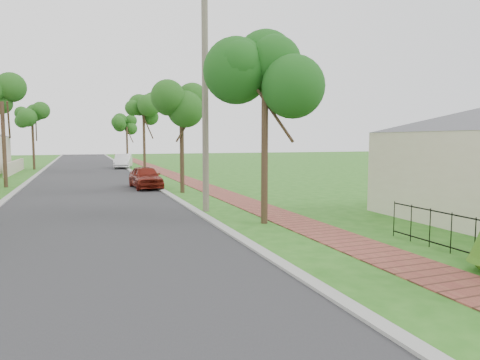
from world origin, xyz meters
TOP-DOWN VIEW (x-y plane):
  - ground at (0.00, 0.00)m, footprint 160.00×160.00m
  - road at (-3.00, 20.00)m, footprint 7.00×120.00m
  - kerb_right at (0.65, 20.00)m, footprint 0.30×120.00m
  - kerb_left at (-6.65, 20.00)m, footprint 0.30×120.00m
  - sidewalk at (3.25, 20.00)m, footprint 1.50×120.00m
  - street_trees at (-2.87, 26.84)m, footprint 10.70×37.65m
  - parked_car_red at (-0.01, 18.65)m, footprint 1.69×3.77m
  - parked_car_white at (0.40, 36.85)m, footprint 2.16×4.31m
  - near_tree at (2.20, 7.00)m, footprint 2.27×2.27m
  - utility_pole at (1.07, 10.00)m, footprint 1.20×0.24m

SIDE VIEW (x-z plane):
  - ground at x=0.00m, z-range 0.00..0.00m
  - road at x=-3.00m, z-range -0.01..0.01m
  - kerb_right at x=0.65m, z-range -0.05..0.05m
  - kerb_left at x=-6.65m, z-range -0.05..0.05m
  - sidewalk at x=3.25m, z-range -0.01..0.01m
  - parked_car_red at x=-0.01m, z-range 0.00..1.26m
  - parked_car_white at x=0.40m, z-range 0.00..1.36m
  - utility_pole at x=1.07m, z-range 0.06..8.51m
  - street_trees at x=-2.87m, z-range 1.59..7.48m
  - near_tree at x=2.20m, z-range 1.73..7.56m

